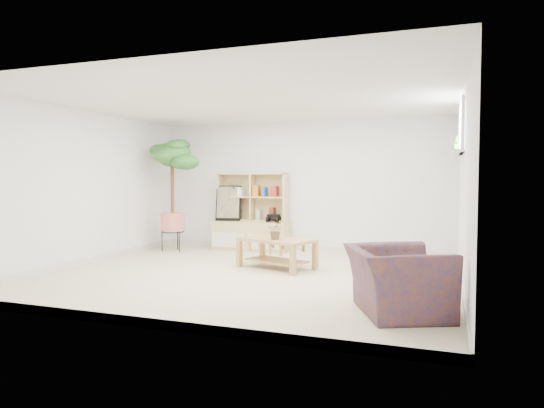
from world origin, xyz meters
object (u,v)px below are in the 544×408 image
(floor_tree, at_px, (172,195))
(storage_unit, at_px, (251,212))
(armchair, at_px, (397,276))
(coffee_table, at_px, (277,254))

(floor_tree, bearing_deg, storage_unit, 25.86)
(floor_tree, height_order, armchair, floor_tree)
(coffee_table, xyz_separation_m, armchair, (1.92, -1.88, 0.15))
(coffee_table, distance_m, armchair, 2.69)
(floor_tree, bearing_deg, coffee_table, -22.51)
(storage_unit, height_order, coffee_table, storage_unit)
(floor_tree, xyz_separation_m, armchair, (4.28, -2.86, -0.67))
(armchair, bearing_deg, storage_unit, 17.10)
(storage_unit, height_order, floor_tree, floor_tree)
(coffee_table, relative_size, floor_tree, 0.53)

